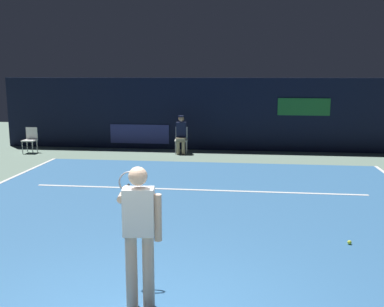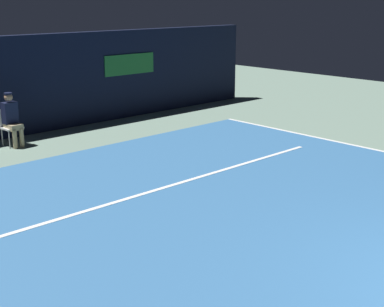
# 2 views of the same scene
# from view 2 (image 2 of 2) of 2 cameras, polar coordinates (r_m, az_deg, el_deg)

# --- Properties ---
(ground_plane) EXTENTS (31.07, 31.07, 0.00)m
(ground_plane) POSITION_cam_2_polar(r_m,az_deg,el_deg) (9.67, 6.09, -5.65)
(ground_plane) COLOR slate
(court_surface) EXTENTS (10.18, 10.43, 0.01)m
(court_surface) POSITION_cam_2_polar(r_m,az_deg,el_deg) (9.67, 6.09, -5.62)
(court_surface) COLOR #336699
(court_surface) RESTS_ON ground
(line_service) EXTENTS (7.94, 0.10, 0.01)m
(line_service) POSITION_cam_2_polar(r_m,az_deg,el_deg) (10.86, -1.22, -3.04)
(line_service) COLOR white
(line_service) RESTS_ON court_surface
(back_wall) EXTENTS (15.71, 0.33, 2.60)m
(back_wall) POSITION_cam_2_polar(r_m,az_deg,el_deg) (15.33, -16.28, 6.83)
(back_wall) COLOR black
(back_wall) RESTS_ON ground
(line_judge_on_chair) EXTENTS (0.47, 0.55, 1.32)m
(line_judge_on_chair) POSITION_cam_2_polar(r_m,az_deg,el_deg) (14.12, -18.14, 3.42)
(line_judge_on_chair) COLOR white
(line_judge_on_chair) RESTS_ON ground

